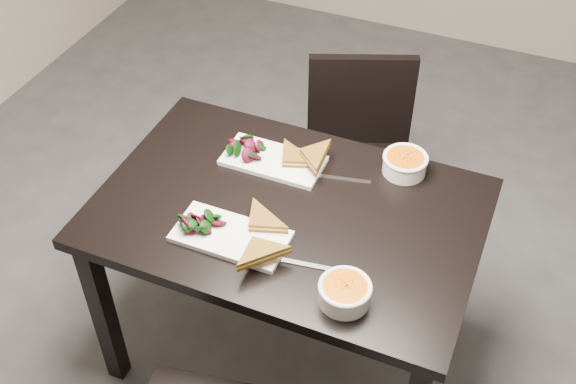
% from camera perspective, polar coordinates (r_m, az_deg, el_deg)
% --- Properties ---
extents(ground, '(5.00, 5.00, 0.00)m').
position_cam_1_polar(ground, '(2.73, 8.62, -15.02)').
color(ground, '#47474C').
rests_on(ground, ground).
extents(table, '(1.20, 0.80, 0.75)m').
position_cam_1_polar(table, '(2.29, 0.00, -3.10)').
color(table, black).
rests_on(table, ground).
extents(chair_far, '(0.55, 0.55, 0.85)m').
position_cam_1_polar(chair_far, '(2.86, 5.77, 3.34)').
color(chair_far, black).
rests_on(chair_far, ground).
extents(plate_near, '(0.34, 0.17, 0.02)m').
position_cam_1_polar(plate_near, '(2.13, -4.63, -3.57)').
color(plate_near, white).
rests_on(plate_near, table).
extents(sandwich_near, '(0.20, 0.18, 0.06)m').
position_cam_1_polar(sandwich_near, '(2.09, -2.90, -3.11)').
color(sandwich_near, '#9F6B21').
rests_on(sandwich_near, plate_near).
extents(salad_near, '(0.11, 0.10, 0.05)m').
position_cam_1_polar(salad_near, '(2.14, -7.08, -2.21)').
color(salad_near, black).
rests_on(salad_near, plate_near).
extents(soup_bowl_near, '(0.15, 0.15, 0.07)m').
position_cam_1_polar(soup_bowl_near, '(1.95, 4.59, -8.03)').
color(soup_bowl_near, white).
rests_on(soup_bowl_near, table).
extents(cutlery_near, '(0.18, 0.04, 0.00)m').
position_cam_1_polar(cutlery_near, '(2.05, 1.92, -5.94)').
color(cutlery_near, silver).
rests_on(cutlery_near, table).
extents(plate_far, '(0.34, 0.17, 0.02)m').
position_cam_1_polar(plate_far, '(2.37, -1.19, 2.55)').
color(plate_far, white).
rests_on(plate_far, table).
extents(sandwich_far, '(0.20, 0.18, 0.05)m').
position_cam_1_polar(sandwich_far, '(2.32, 0.12, 2.60)').
color(sandwich_far, '#9F6B21').
rests_on(sandwich_far, plate_far).
extents(salad_far, '(0.11, 0.09, 0.05)m').
position_cam_1_polar(salad_far, '(2.39, -3.41, 3.72)').
color(salad_far, black).
rests_on(salad_far, plate_far).
extents(soup_bowl_far, '(0.15, 0.15, 0.07)m').
position_cam_1_polar(soup_bowl_far, '(2.35, 9.40, 2.34)').
color(soup_bowl_far, white).
rests_on(soup_bowl_far, table).
extents(cutlery_far, '(0.18, 0.05, 0.00)m').
position_cam_1_polar(cutlery_far, '(2.32, 4.49, 1.05)').
color(cutlery_far, silver).
rests_on(cutlery_far, table).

